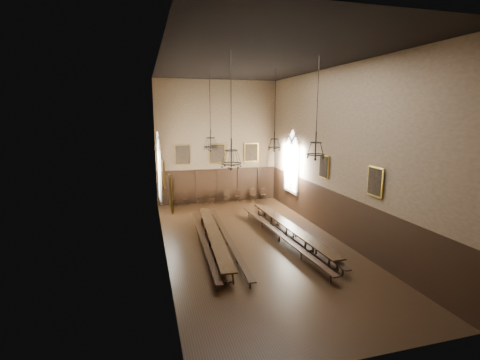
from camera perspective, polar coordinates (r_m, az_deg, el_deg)
name	(u,v)px	position (r m, az deg, el deg)	size (l,w,h in m)	color
floor	(254,244)	(18.29, 2.33, -10.38)	(9.00, 18.00, 0.02)	black
ceiling	(256,61)	(17.21, 2.58, 18.86)	(9.00, 18.00, 0.02)	black
wall_back	(217,143)	(25.85, -3.73, 6.16)	(9.00, 0.02, 9.00)	#786349
wall_front	(367,200)	(9.16, 20.06, -3.17)	(9.00, 0.02, 9.00)	#786349
wall_left	(161,160)	(16.37, -12.77, 3.17)	(0.02, 18.00, 9.00)	#786349
wall_right	(336,154)	(19.04, 15.51, 4.10)	(0.02, 18.00, 9.00)	#786349
wainscot_panelling	(254,220)	(17.87, 2.37, -6.61)	(9.00, 18.00, 2.50)	black
table_left	(214,240)	(17.83, -4.28, -9.72)	(1.27, 9.18, 0.71)	black
table_right	(290,232)	(19.02, 8.18, -8.44)	(1.02, 9.30, 0.72)	black
bench_left_outer	(204,242)	(17.73, -5.99, -10.15)	(0.71, 9.63, 0.43)	black
bench_left_inner	(227,239)	(18.02, -2.12, -9.69)	(0.75, 10.13, 0.46)	black
bench_right_inner	(279,236)	(18.53, 6.46, -9.14)	(0.88, 10.42, 0.47)	black
bench_right_outer	(296,232)	(19.25, 9.16, -8.44)	(0.45, 10.34, 0.46)	black
chair_0	(173,202)	(25.68, -10.91, -3.56)	(0.48, 0.48, 1.00)	black
chair_1	(186,201)	(25.75, -8.93, -3.50)	(0.45, 0.45, 0.93)	black
chair_2	(200,201)	(25.80, -6.57, -3.40)	(0.43, 0.43, 0.94)	black
chair_3	(212,200)	(26.01, -4.62, -3.24)	(0.46, 0.46, 0.95)	black
chair_4	(227,199)	(26.24, -2.20, -3.08)	(0.44, 0.44, 0.96)	black
chair_5	(238,198)	(26.48, -0.39, -3.00)	(0.50, 0.50, 0.89)	black
chair_6	(253,197)	(26.69, 2.09, -2.86)	(0.44, 0.44, 0.94)	black
chair_7	(263,196)	(27.08, 3.86, -2.72)	(0.42, 0.42, 0.87)	black
chandelier_back_left	(211,141)	(19.13, -4.85, 6.35)	(0.77, 0.77, 4.33)	black
chandelier_back_right	(274,142)	(19.98, 5.67, 6.28)	(0.75, 0.75, 4.43)	black
chandelier_front_left	(231,156)	(14.08, -1.43, 3.95)	(0.83, 0.83, 4.53)	black
chandelier_front_right	(316,148)	(15.64, 12.30, 5.18)	(0.81, 0.81, 4.31)	black
portrait_back_0	(183,155)	(25.40, -9.41, 4.14)	(1.10, 0.12, 1.40)	gold
portrait_back_1	(218,153)	(25.80, -3.65, 4.36)	(1.10, 0.12, 1.40)	gold
portrait_back_2	(251,152)	(26.45, 1.89, 4.54)	(1.10, 0.12, 1.40)	gold
portrait_left_0	(164,174)	(17.48, -12.41, 1.01)	(0.12, 1.00, 1.30)	gold
portrait_left_1	(171,194)	(13.07, -11.27, -2.24)	(0.12, 1.00, 1.30)	gold
portrait_right_0	(324,167)	(19.94, 13.60, 2.16)	(0.12, 1.00, 1.30)	gold
portrait_right_1	(375,182)	(16.21, 21.29, -0.24)	(0.12, 1.00, 1.30)	gold
window_right	(292,161)	(23.99, 8.48, 3.05)	(0.20, 2.20, 4.60)	white
window_left	(159,167)	(21.97, -13.18, 2.17)	(0.20, 2.20, 4.60)	white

